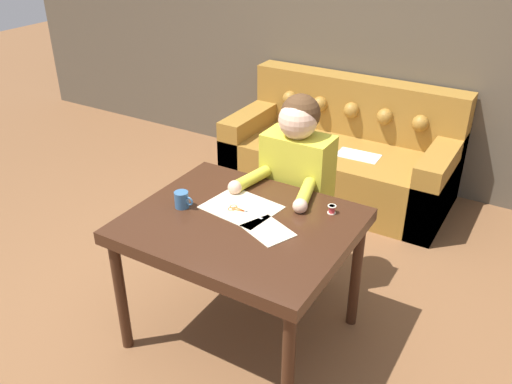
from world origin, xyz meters
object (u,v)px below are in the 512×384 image
object	(u,v)px
person	(296,191)
mug	(182,200)
scissors	(240,210)
couch	(341,156)
dining_table	(241,233)
thread_spool	(332,209)

from	to	relation	value
person	mug	xyz separation A→B (m)	(-0.35, -0.65, 0.15)
scissors	mug	size ratio (longest dim) A/B	1.88
couch	person	distance (m)	1.37
dining_table	mug	world-z (taller)	mug
dining_table	thread_spool	world-z (taller)	thread_spool
scissors	mug	world-z (taller)	mug
dining_table	scissors	distance (m)	0.13
mug	person	bearing A→B (deg)	61.37
person	thread_spool	world-z (taller)	person
scissors	thread_spool	distance (m)	0.48
dining_table	scissors	world-z (taller)	scissors
dining_table	thread_spool	distance (m)	0.49
scissors	thread_spool	xyz separation A→B (m)	(0.42, 0.23, 0.02)
couch	scissors	xyz separation A→B (m)	(0.16, -1.83, 0.45)
couch	mug	size ratio (longest dim) A/B	16.18
couch	thread_spool	world-z (taller)	couch
dining_table	scissors	bearing A→B (deg)	123.79
person	mug	bearing A→B (deg)	-118.63
dining_table	mug	xyz separation A→B (m)	(-0.34, -0.05, 0.13)
scissors	person	bearing A→B (deg)	82.64
thread_spool	mug	bearing A→B (deg)	-153.73
mug	thread_spool	size ratio (longest dim) A/B	2.51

